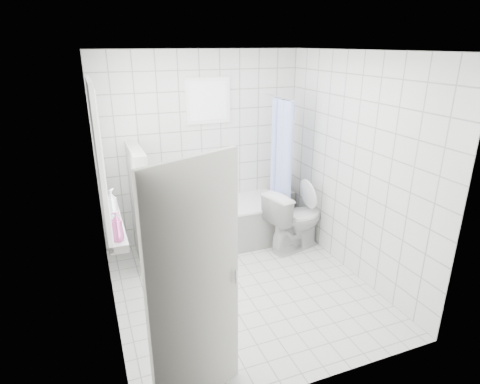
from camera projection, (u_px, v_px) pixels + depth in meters
name	position (u px, v px, depth m)	size (l,w,h in m)	color
ground	(242.00, 288.00, 4.65)	(3.00, 3.00, 0.00)	white
ceiling	(243.00, 50.00, 3.74)	(3.00, 3.00, 0.00)	white
wall_back	(202.00, 149.00, 5.50)	(2.80, 0.02, 2.60)	white
wall_front	(319.00, 245.00, 2.89)	(2.80, 0.02, 2.60)	white
wall_left	(102.00, 200.00, 3.71)	(0.02, 3.00, 2.60)	white
wall_right	(354.00, 168.00, 4.67)	(0.02, 3.00, 2.60)	white
window_left	(101.00, 160.00, 3.89)	(0.01, 0.90, 1.40)	white
window_back	(208.00, 101.00, 5.27)	(0.50, 0.01, 0.50)	white
window_sill	(115.00, 228.00, 4.16)	(0.18, 1.02, 0.08)	white
door	(196.00, 293.00, 2.84)	(0.04, 0.80, 2.00)	silver
bathtub	(217.00, 226.00, 5.55)	(1.89, 0.77, 0.58)	white
partition_wall	(140.00, 206.00, 5.00)	(0.15, 0.85, 1.50)	white
tiled_ledge	(279.00, 209.00, 6.16)	(0.40, 0.24, 0.55)	white
toilet	(295.00, 219.00, 5.42)	(0.47, 0.83, 0.85)	white
curtain_rod	(279.00, 97.00, 5.23)	(0.02, 0.02, 0.80)	silver
shower_curtain	(281.00, 166.00, 5.44)	(0.14, 0.48, 1.78)	#5675FD
tub_faucet	(215.00, 179.00, 5.68)	(0.18, 0.06, 0.06)	silver
sill_bottles	(114.00, 213.00, 4.07)	(0.18, 0.78, 0.33)	#2BC0C4
ledge_bottles	(281.00, 185.00, 5.99)	(0.19, 0.16, 0.26)	#E64B1B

